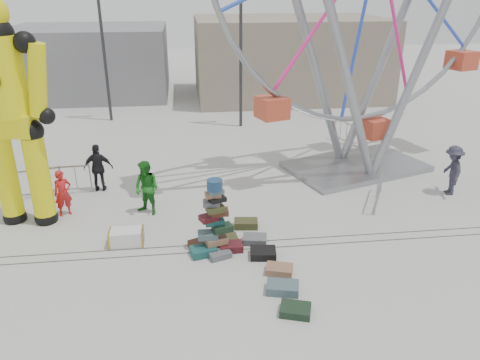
{
  "coord_description": "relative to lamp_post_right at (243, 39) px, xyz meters",
  "views": [
    {
      "loc": [
        0.06,
        -10.88,
        7.1
      ],
      "look_at": [
        1.66,
        2.3,
        1.45
      ],
      "focal_mm": 35.0,
      "sensor_mm": 36.0,
      "label": 1
    }
  ],
  "objects": [
    {
      "name": "barricade_wheel_back",
      "position": [
        4.43,
        -3.72,
        -3.93
      ],
      "size": [
        0.63,
        1.95,
        1.1
      ],
      "primitive_type": null,
      "rotation": [
        0.0,
        0.0,
        -1.3
      ],
      "color": "gray",
      "rests_on": "ground"
    },
    {
      "name": "row_case_4",
      "position": [
        -0.83,
        -14.48,
        -4.37
      ],
      "size": [
        0.9,
        0.7,
        0.23
      ],
      "primitive_type": "cube",
      "rotation": [
        0.0,
        0.0,
        -0.25
      ],
      "color": "#4C656C",
      "rests_on": "ground"
    },
    {
      "name": "building_left",
      "position": [
        -9.09,
        9.0,
        -2.28
      ],
      "size": [
        10.0,
        8.0,
        4.4
      ],
      "primitive_type": "cube",
      "color": "gray",
      "rests_on": "ground"
    },
    {
      "name": "ground",
      "position": [
        -3.09,
        -13.0,
        -4.48
      ],
      "size": [
        90.0,
        90.0,
        0.0
      ],
      "primitive_type": "plane",
      "color": "#9E9E99",
      "rests_on": "ground"
    },
    {
      "name": "row_case_1",
      "position": [
        -1.16,
        -12.04,
        -4.38
      ],
      "size": [
        0.78,
        0.63,
        0.2
      ],
      "primitive_type": "cube",
      "rotation": [
        0.0,
        0.0,
        -0.19
      ],
      "color": "slate",
      "rests_on": "ground"
    },
    {
      "name": "row_case_2",
      "position": [
        -1.04,
        -12.84,
        -4.37
      ],
      "size": [
        0.77,
        0.65,
        0.22
      ],
      "primitive_type": "cube",
      "rotation": [
        0.0,
        0.0,
        -0.12
      ],
      "color": "black",
      "rests_on": "ground"
    },
    {
      "name": "pedestrian_red",
      "position": [
        -7.08,
        -9.51,
        -3.71
      ],
      "size": [
        0.67,
        0.59,
        1.54
      ],
      "primitive_type": "imported",
      "rotation": [
        0.0,
        0.0,
        0.48
      ],
      "color": "red",
      "rests_on": "ground"
    },
    {
      "name": "row_case_3",
      "position": [
        -0.75,
        -13.67,
        -4.38
      ],
      "size": [
        0.81,
        0.67,
        0.19
      ],
      "primitive_type": "cube",
      "rotation": [
        0.0,
        0.0,
        -0.3
      ],
      "color": "#956A4C",
      "rests_on": "ground"
    },
    {
      "name": "steamer_trunk",
      "position": [
        -4.89,
        -11.69,
        -4.25
      ],
      "size": [
        0.98,
        0.57,
        0.46
      ],
      "primitive_type": "cube",
      "rotation": [
        0.0,
        0.0,
        0.01
      ],
      "color": "silver",
      "rests_on": "ground"
    },
    {
      "name": "pedestrian_grey",
      "position": [
        6.33,
        -9.47,
        -3.57
      ],
      "size": [
        0.9,
        1.28,
        1.81
      ],
      "primitive_type": "imported",
      "rotation": [
        0.0,
        0.0,
        -1.77
      ],
      "color": "#2A2937",
      "rests_on": "ground"
    },
    {
      "name": "pedestrian_black",
      "position": [
        -6.23,
        -7.66,
        -3.59
      ],
      "size": [
        1.05,
        0.45,
        1.77
      ],
      "primitive_type": "imported",
      "rotation": [
        0.0,
        0.0,
        3.13
      ],
      "color": "black",
      "rests_on": "ground"
    },
    {
      "name": "lamp_post_right",
      "position": [
        0.0,
        0.0,
        0.0
      ],
      "size": [
        1.41,
        0.25,
        8.0
      ],
      "color": "#2D2D30",
      "rests_on": "ground"
    },
    {
      "name": "pedestrian_green",
      "position": [
        -4.37,
        -9.75,
        -3.57
      ],
      "size": [
        1.12,
        1.08,
        1.82
      ],
      "primitive_type": "imported",
      "rotation": [
        0.0,
        0.0,
        -0.63
      ],
      "color": "#1A6A1B",
      "rests_on": "ground"
    },
    {
      "name": "row_case_0",
      "position": [
        -1.29,
        -11.08,
        -4.37
      ],
      "size": [
        0.78,
        0.56,
        0.23
      ],
      "primitive_type": "cube",
      "rotation": [
        0.0,
        0.0,
        -0.11
      ],
      "color": "#3F4120",
      "rests_on": "ground"
    },
    {
      "name": "lamp_post_left",
      "position": [
        -7.0,
        2.0,
        0.0
      ],
      "size": [
        1.41,
        0.25,
        8.0
      ],
      "color": "#2D2D30",
      "rests_on": "ground"
    },
    {
      "name": "barricade_dummy_c",
      "position": [
        -7.52,
        -7.85,
        -3.93
      ],
      "size": [
        2.0,
        0.19,
        1.1
      ],
      "primitive_type": null,
      "rotation": [
        0.0,
        0.0,
        0.05
      ],
      "color": "gray",
      "rests_on": "ground"
    },
    {
      "name": "barricade_wheel_front",
      "position": [
        3.49,
        -9.9,
        -3.93
      ],
      "size": [
        1.03,
        1.81,
        1.1
      ],
      "primitive_type": null,
      "rotation": [
        0.0,
        0.0,
        1.08
      ],
      "color": "gray",
      "rests_on": "ground"
    },
    {
      "name": "track_line_far",
      "position": [
        -3.09,
        -12.0,
        -4.48
      ],
      "size": [
        40.0,
        0.04,
        0.01
      ],
      "primitive_type": "cube",
      "color": "#47443F",
      "rests_on": "ground"
    },
    {
      "name": "crash_test_dummy",
      "position": [
        -8.09,
        -9.86,
        -0.79
      ],
      "size": [
        2.8,
        1.23,
        7.01
      ],
      "rotation": [
        0.0,
        0.0,
        -0.19
      ],
      "color": "black",
      "rests_on": "ground"
    },
    {
      "name": "suitcase_tower",
      "position": [
        -2.34,
        -12.29,
        -3.87
      ],
      "size": [
        1.58,
        1.39,
        2.18
      ],
      "rotation": [
        0.0,
        0.0,
        0.18
      ],
      "color": "#1B5151",
      "rests_on": "ground"
    },
    {
      "name": "track_line_near",
      "position": [
        -3.09,
        -12.4,
        -4.48
      ],
      "size": [
        40.0,
        0.04,
        0.01
      ],
      "primitive_type": "cube",
      "color": "#47443F",
      "rests_on": "ground"
    },
    {
      "name": "building_right",
      "position": [
        3.91,
        7.0,
        -1.98
      ],
      "size": [
        12.0,
        8.0,
        5.0
      ],
      "primitive_type": "cube",
      "color": "gray",
      "rests_on": "ground"
    },
    {
      "name": "barricade_dummy_b",
      "position": [
        -8.52,
        -8.09,
        -3.93
      ],
      "size": [
        1.97,
        0.56,
        1.1
      ],
      "primitive_type": null,
      "rotation": [
        0.0,
        0.0,
        0.23
      ],
      "color": "gray",
      "rests_on": "ground"
    },
    {
      "name": "row_case_5",
      "position": [
        -0.7,
        -15.33,
        -4.38
      ],
      "size": [
        0.83,
        0.72,
        0.2
      ],
      "primitive_type": "cube",
      "rotation": [
        0.0,
        0.0,
        -0.31
      ],
      "color": "#1B301E",
      "rests_on": "ground"
    }
  ]
}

